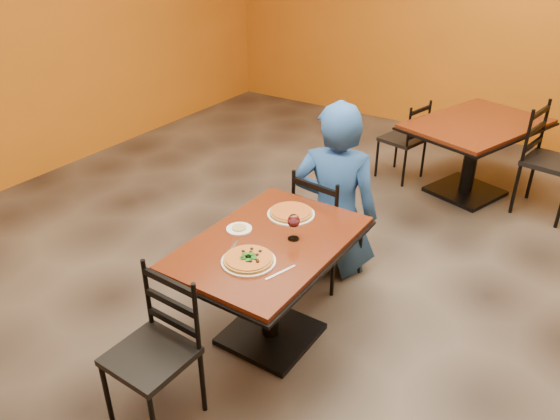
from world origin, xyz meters
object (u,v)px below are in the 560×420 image
Objects in this scene: chair_second_left at (402,140)px; plate_far at (291,214)px; chair_second_right at (553,163)px; table_second at (474,141)px; chair_main_near at (150,357)px; wine_glass at (294,226)px; diner at (336,189)px; chair_main_far at (328,224)px; pizza_main at (248,259)px; side_plate at (239,229)px; plate_main at (249,261)px; table_main at (270,267)px; pizza_far at (291,212)px.

chair_second_left reaches higher than plate_far.
chair_second_right reaches higher than plate_far.
chair_main_near reaches higher than table_second.
plate_far is 0.31m from wine_glass.
diner is 7.55× the size of wine_glass.
pizza_main is at bearing 99.70° from chair_main_far.
chair_second_right reaches higher than side_plate.
chair_second_right is 3.24× the size of plate_main.
table_main is at bearing -138.84° from wine_glass.
pizza_main is at bearing 0.00° from plate_main.
plate_far is (0.21, -2.49, 0.34)m from chair_second_left.
pizza_main reaches higher than plate_main.
diner reaches higher than plate_far.
plate_far is at bearing 63.60° from side_plate.
chair_main_near is at bearing -99.97° from table_main.
chair_main_near is 3.14× the size of pizza_far.
table_second is at bearing 102.85° from chair_second_left.
diner is (0.09, 1.84, 0.24)m from chair_main_near.
diner is (-1.22, -1.87, 0.18)m from chair_second_right.
wine_glass is (0.34, 0.09, 0.08)m from side_plate.
table_second is 2.54m from plate_far.
chair_main_far is 5.00× the size of wine_glass.
side_plate is (-0.23, 0.00, 0.20)m from table_main.
side_plate is (-0.26, 0.25, -0.02)m from pizza_main.
pizza_far is at bearing 98.88° from plate_main.
table_main is at bearing 18.36° from chair_second_left.
chair_main_far is 0.58m from pizza_far.
pizza_main and pizza_far have the same top height.
pizza_far is (-0.00, -0.00, 0.02)m from plate_far.
pizza_main is (0.18, 0.63, 0.33)m from chair_main_near.
side_plate is at bearing 179.82° from table_main.
diner is 4.78× the size of pizza_main.
diner is at bearing 88.70° from chair_main_near.
plate_far is at bearing 45.00° from pizza_far.
plate_main is at bearing -81.12° from plate_far.
chair_main_near is 2.83× the size of plate_far.
table_main is 0.40m from pizza_far.
pizza_main is at bearing -83.47° from table_main.
chair_main_far is 0.84m from wine_glass.
chair_second_left is at bearing 180.00° from table_second.
chair_main_near is 1.27m from pizza_far.
plate_main is 0.36m from side_plate.
table_second is 5.52× the size of pizza_main.
table_main is at bearing 74.09° from diner.
diner is 4.38× the size of plate_far.
table_second is 2.91m from side_plate.
chair_second_right is at bearing 63.85° from plate_far.
plate_far is 0.02m from pizza_far.
side_plate is at bearing -116.40° from pizza_far.
chair_second_left is 1.43m from chair_second_right.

